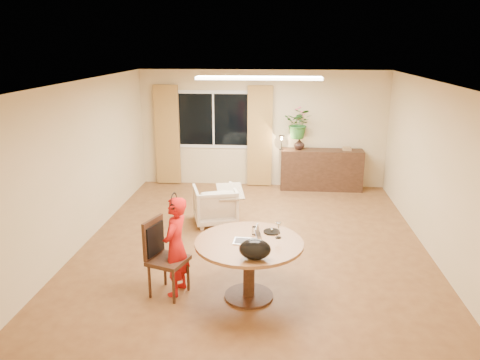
{
  "coord_description": "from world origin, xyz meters",
  "views": [
    {
      "loc": [
        0.37,
        -7.13,
        3.16
      ],
      "look_at": [
        -0.21,
        -0.2,
        1.11
      ],
      "focal_mm": 35.0,
      "sensor_mm": 36.0,
      "label": 1
    }
  ],
  "objects_px": {
    "armchair": "(215,205)",
    "sideboard": "(321,170)",
    "dining_table": "(249,254)",
    "child": "(176,246)",
    "dining_chair": "(168,258)"
  },
  "relations": [
    {
      "from": "dining_table",
      "to": "child",
      "type": "distance_m",
      "value": 0.95
    },
    {
      "from": "dining_table",
      "to": "child",
      "type": "xyz_separation_m",
      "value": [
        -0.94,
        0.04,
        0.05
      ]
    },
    {
      "from": "dining_chair",
      "to": "child",
      "type": "height_order",
      "value": "child"
    },
    {
      "from": "child",
      "to": "armchair",
      "type": "xyz_separation_m",
      "value": [
        0.16,
        2.5,
        -0.31
      ]
    },
    {
      "from": "dining_table",
      "to": "sideboard",
      "type": "distance_m",
      "value": 4.95
    },
    {
      "from": "dining_chair",
      "to": "sideboard",
      "type": "bearing_deg",
      "value": 83.29
    },
    {
      "from": "child",
      "to": "armchair",
      "type": "height_order",
      "value": "child"
    },
    {
      "from": "dining_chair",
      "to": "child",
      "type": "xyz_separation_m",
      "value": [
        0.09,
        0.05,
        0.15
      ]
    },
    {
      "from": "armchair",
      "to": "sideboard",
      "type": "bearing_deg",
      "value": -149.23
    },
    {
      "from": "sideboard",
      "to": "dining_table",
      "type": "bearing_deg",
      "value": -105.22
    },
    {
      "from": "armchair",
      "to": "sideboard",
      "type": "relative_size",
      "value": 0.42
    },
    {
      "from": "dining_table",
      "to": "dining_chair",
      "type": "xyz_separation_m",
      "value": [
        -1.04,
        -0.01,
        -0.1
      ]
    },
    {
      "from": "dining_table",
      "to": "sideboard",
      "type": "bearing_deg",
      "value": 74.78
    },
    {
      "from": "dining_table",
      "to": "child",
      "type": "relative_size",
      "value": 1.04
    },
    {
      "from": "child",
      "to": "sideboard",
      "type": "relative_size",
      "value": 0.73
    }
  ]
}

